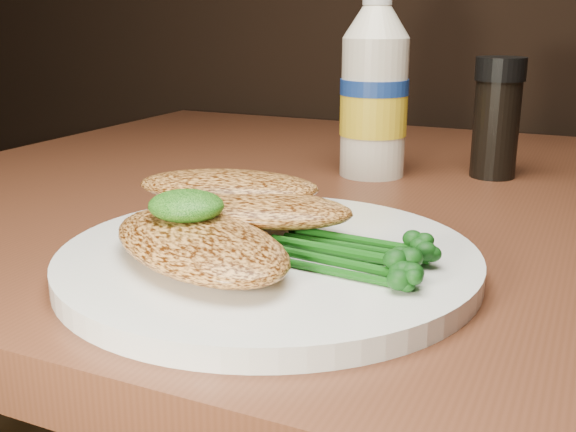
% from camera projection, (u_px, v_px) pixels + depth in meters
% --- Properties ---
extents(plate, '(0.28, 0.28, 0.01)m').
position_uv_depth(plate, '(269.00, 260.00, 0.46)').
color(plate, white).
rests_on(plate, dining_table).
extents(chicken_front, '(0.18, 0.15, 0.03)m').
position_uv_depth(chicken_front, '(199.00, 243.00, 0.43)').
color(chicken_front, '#D68E44').
rests_on(chicken_front, plate).
extents(chicken_mid, '(0.15, 0.10, 0.02)m').
position_uv_depth(chicken_mid, '(253.00, 208.00, 0.48)').
color(chicken_mid, '#D68E44').
rests_on(chicken_mid, plate).
extents(chicken_back, '(0.15, 0.10, 0.02)m').
position_uv_depth(chicken_back, '(228.00, 186.00, 0.51)').
color(chicken_back, '#D68E44').
rests_on(chicken_back, plate).
extents(pesto_front, '(0.06, 0.05, 0.02)m').
position_uv_depth(pesto_front, '(186.00, 206.00, 0.44)').
color(pesto_front, '#073207').
rests_on(pesto_front, chicken_front).
extents(broccolini_bundle, '(0.14, 0.12, 0.02)m').
position_uv_depth(broccolini_bundle, '(345.00, 244.00, 0.44)').
color(broccolini_bundle, '#134C10').
rests_on(broccolini_bundle, plate).
extents(mayo_bottle, '(0.08, 0.08, 0.20)m').
position_uv_depth(mayo_bottle, '(375.00, 81.00, 0.70)').
color(mayo_bottle, '#F4E8CF').
rests_on(mayo_bottle, dining_table).
extents(pepper_grinder, '(0.06, 0.06, 0.12)m').
position_uv_depth(pepper_grinder, '(497.00, 118.00, 0.71)').
color(pepper_grinder, black).
rests_on(pepper_grinder, dining_table).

